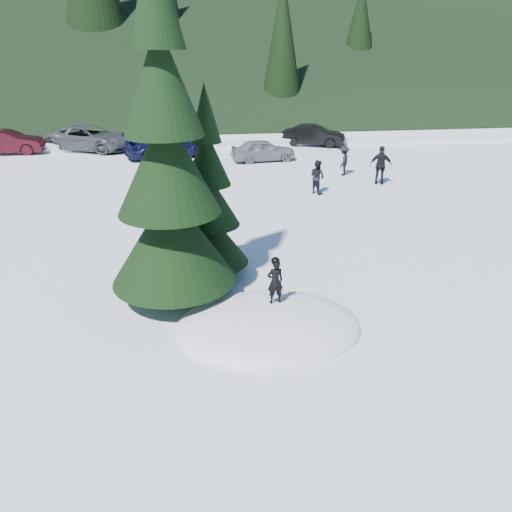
{
  "coord_description": "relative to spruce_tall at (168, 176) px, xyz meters",
  "views": [
    {
      "loc": [
        -1.69,
        -10.13,
        6.31
      ],
      "look_at": [
        -0.05,
        1.82,
        1.1
      ],
      "focal_mm": 35.0,
      "sensor_mm": 36.0,
      "label": 1
    }
  ],
  "objects": [
    {
      "name": "spruce_tall",
      "position": [
        0.0,
        0.0,
        0.0
      ],
      "size": [
        3.2,
        3.2,
        8.6
      ],
      "color": "black",
      "rests_on": "ground"
    },
    {
      "name": "adult_1",
      "position": [
        9.53,
        10.38,
        -2.41
      ],
      "size": [
        1.16,
        0.81,
        1.82
      ],
      "primitive_type": "imported",
      "rotation": [
        0.0,
        0.0,
        2.77
      ],
      "color": "black",
      "rests_on": "ground"
    },
    {
      "name": "car_5",
      "position": [
        8.73,
        20.17,
        -2.66
      ],
      "size": [
        4.25,
        2.86,
        1.33
      ],
      "primitive_type": "imported",
      "rotation": [
        0.0,
        0.0,
        1.17
      ],
      "color": "black",
      "rests_on": "ground"
    },
    {
      "name": "adult_0",
      "position": [
        6.17,
        9.28,
        -2.57
      ],
      "size": [
        0.87,
        0.92,
        1.51
      ],
      "primitive_type": "imported",
      "rotation": [
        0.0,
        0.0,
        2.13
      ],
      "color": "black",
      "rests_on": "ground"
    },
    {
      "name": "adult_2",
      "position": [
        8.32,
        12.32,
        -2.57
      ],
      "size": [
        0.95,
        1.11,
        1.49
      ],
      "primitive_type": "imported",
      "rotation": [
        0.0,
        0.0,
        4.21
      ],
      "color": "black",
      "rests_on": "ground"
    },
    {
      "name": "snow_mound",
      "position": [
        2.2,
        -1.8,
        -3.32
      ],
      "size": [
        4.48,
        3.52,
        0.96
      ],
      "primitive_type": "ellipsoid",
      "color": "white",
      "rests_on": "ground"
    },
    {
      "name": "car_1",
      "position": [
        -10.27,
        20.15,
        -2.61
      ],
      "size": [
        4.35,
        1.62,
        1.42
      ],
      "primitive_type": "imported",
      "rotation": [
        0.0,
        0.0,
        1.6
      ],
      "color": "#330910",
      "rests_on": "ground"
    },
    {
      "name": "ground",
      "position": [
        2.2,
        -1.8,
        -3.32
      ],
      "size": [
        200.0,
        200.0,
        0.0
      ],
      "primitive_type": "plane",
      "color": "white",
      "rests_on": "ground"
    },
    {
      "name": "child_skier",
      "position": [
        2.41,
        -1.43,
        -2.28
      ],
      "size": [
        0.45,
        0.34,
        1.12
      ],
      "primitive_type": "imported",
      "rotation": [
        0.0,
        0.0,
        3.33
      ],
      "color": "black",
      "rests_on": "snow_mound"
    },
    {
      "name": "car_4",
      "position": [
        4.76,
        16.14,
        -2.7
      ],
      "size": [
        3.79,
        1.95,
        1.24
      ],
      "primitive_type": "imported",
      "rotation": [
        0.0,
        0.0,
        1.71
      ],
      "color": "gray",
      "rests_on": "ground"
    },
    {
      "name": "car_3",
      "position": [
        -0.63,
        17.88,
        -2.59
      ],
      "size": [
        5.39,
        3.47,
        1.45
      ],
      "primitive_type": "imported",
      "rotation": [
        0.0,
        0.0,
        1.88
      ],
      "color": "#0E1134",
      "rests_on": "ground"
    },
    {
      "name": "spruce_short",
      "position": [
        1.0,
        1.4,
        -1.22
      ],
      "size": [
        2.2,
        2.2,
        5.37
      ],
      "color": "black",
      "rests_on": "ground"
    },
    {
      "name": "car_2",
      "position": [
        -5.51,
        20.63,
        -2.56
      ],
      "size": [
        6.02,
        4.56,
        1.52
      ],
      "primitive_type": "imported",
      "rotation": [
        0.0,
        0.0,
        1.14
      ],
      "color": "#4A4D52",
      "rests_on": "ground"
    }
  ]
}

